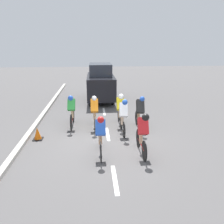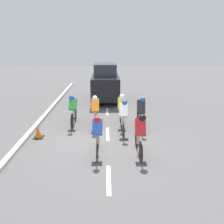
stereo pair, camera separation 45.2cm
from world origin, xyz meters
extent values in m
plane|color=#565454|center=(0.00, 0.00, 0.00)|extent=(60.00, 60.00, 0.00)
cube|color=white|center=(0.00, 2.37, 0.00)|extent=(0.12, 1.40, 0.01)
cube|color=white|center=(0.00, -0.83, 0.00)|extent=(0.12, 1.40, 0.01)
cube|color=white|center=(0.00, -4.03, 0.00)|extent=(0.12, 1.40, 0.01)
cube|color=#B7B2A8|center=(3.20, -0.83, 0.07)|extent=(0.20, 23.53, 0.14)
cylinder|color=black|center=(-0.62, -1.42, 0.33)|extent=(0.03, 0.66, 0.66)
cylinder|color=black|center=(-0.62, -0.40, 0.33)|extent=(0.03, 0.66, 0.66)
cylinder|color=#B7B7BC|center=(-0.62, -0.91, 0.33)|extent=(0.04, 1.02, 0.04)
cylinder|color=#B7B7BC|center=(-0.62, -1.09, 0.54)|extent=(0.04, 0.04, 0.42)
cylinder|color=green|center=(-0.62, -0.96, 0.43)|extent=(0.07, 0.07, 0.16)
cylinder|color=beige|center=(-0.62, -0.98, 0.51)|extent=(0.12, 0.23, 0.36)
cube|color=white|center=(-0.64, -0.81, 1.03)|extent=(0.36, 0.49, 0.60)
sphere|color=blue|center=(-0.66, -0.59, 1.41)|extent=(0.22, 0.22, 0.22)
cylinder|color=black|center=(-0.62, -2.37, 0.33)|extent=(0.03, 0.65, 0.65)
cylinder|color=black|center=(-0.62, -1.37, 0.33)|extent=(0.03, 0.65, 0.65)
cylinder|color=#B7B7BC|center=(-0.62, -1.87, 0.33)|extent=(0.04, 0.99, 0.04)
cylinder|color=#B7B7BC|center=(-0.62, -2.04, 0.54)|extent=(0.04, 0.04, 0.42)
cylinder|color=yellow|center=(-0.62, -1.92, 0.43)|extent=(0.07, 0.07, 0.16)
cylinder|color=#DBAD84|center=(-0.62, -1.94, 0.51)|extent=(0.12, 0.23, 0.36)
cube|color=yellow|center=(-0.63, -1.77, 1.03)|extent=(0.33, 0.49, 0.58)
sphere|color=white|center=(-0.64, -1.55, 1.41)|extent=(0.24, 0.24, 0.24)
cylinder|color=black|center=(-1.40, -1.83, 0.33)|extent=(0.03, 0.66, 0.66)
cylinder|color=black|center=(-1.40, -0.87, 0.33)|extent=(0.03, 0.66, 0.66)
cylinder|color=#B7B7BC|center=(-1.40, -1.35, 0.33)|extent=(0.04, 0.96, 0.04)
cylinder|color=#B7B7BC|center=(-1.40, -1.52, 0.54)|extent=(0.04, 0.04, 0.42)
cylinder|color=yellow|center=(-1.40, -1.40, 0.43)|extent=(0.07, 0.07, 0.16)
cylinder|color=tan|center=(-1.40, -1.42, 0.51)|extent=(0.12, 0.23, 0.36)
cube|color=black|center=(-1.42, -1.25, 1.04)|extent=(0.36, 0.50, 0.61)
sphere|color=blue|center=(-1.44, -1.03, 1.42)|extent=(0.21, 0.21, 0.21)
cylinder|color=black|center=(-1.03, 0.43, 0.33)|extent=(0.03, 0.66, 0.66)
cylinder|color=black|center=(-1.03, 1.41, 0.33)|extent=(0.03, 0.66, 0.66)
cylinder|color=red|center=(-1.03, 0.92, 0.33)|extent=(0.04, 0.98, 0.04)
cylinder|color=red|center=(-1.03, 0.75, 0.54)|extent=(0.04, 0.04, 0.42)
cylinder|color=#1999D8|center=(-1.03, 0.87, 0.43)|extent=(0.07, 0.07, 0.16)
cylinder|color=#DBAD84|center=(-1.03, 0.85, 0.51)|extent=(0.12, 0.23, 0.36)
cube|color=red|center=(-1.04, 1.02, 1.02)|extent=(0.35, 0.48, 0.58)
sphere|color=black|center=(-1.06, 1.24, 1.40)|extent=(0.23, 0.23, 0.23)
cylinder|color=black|center=(0.35, 0.39, 0.33)|extent=(0.03, 0.65, 0.65)
cylinder|color=black|center=(0.35, 1.38, 0.33)|extent=(0.03, 0.65, 0.65)
cylinder|color=black|center=(0.35, 0.88, 0.33)|extent=(0.04, 0.99, 0.04)
cylinder|color=black|center=(0.35, 0.71, 0.54)|extent=(0.04, 0.04, 0.42)
cylinder|color=#1999D8|center=(0.35, 0.83, 0.43)|extent=(0.07, 0.07, 0.16)
cylinder|color=tan|center=(0.35, 0.81, 0.51)|extent=(0.12, 0.23, 0.36)
cube|color=blue|center=(0.34, 0.98, 1.00)|extent=(0.33, 0.45, 0.53)
sphere|color=red|center=(0.33, 1.20, 1.34)|extent=(0.21, 0.21, 0.21)
cylinder|color=black|center=(1.53, -2.40, 0.36)|extent=(0.03, 0.72, 0.72)
cylinder|color=black|center=(1.53, -1.35, 0.36)|extent=(0.03, 0.72, 0.72)
cylinder|color=red|center=(1.53, -1.88, 0.36)|extent=(0.04, 1.05, 0.04)
cylinder|color=red|center=(1.53, -2.06, 0.57)|extent=(0.04, 0.04, 0.42)
cylinder|color=green|center=(1.53, -1.93, 0.46)|extent=(0.07, 0.07, 0.16)
cylinder|color=#DBAD84|center=(1.53, -1.96, 0.54)|extent=(0.12, 0.23, 0.36)
cube|color=green|center=(1.52, -1.78, 1.03)|extent=(0.33, 0.45, 0.53)
sphere|color=blue|center=(1.52, -1.56, 1.39)|extent=(0.22, 0.22, 0.22)
cylinder|color=black|center=(0.52, -2.13, 0.33)|extent=(0.03, 0.66, 0.66)
cylinder|color=black|center=(0.52, -1.15, 0.33)|extent=(0.03, 0.66, 0.66)
cylinder|color=black|center=(0.52, -1.64, 0.33)|extent=(0.04, 0.98, 0.04)
cylinder|color=black|center=(0.52, -1.81, 0.54)|extent=(0.04, 0.04, 0.42)
cylinder|color=white|center=(0.52, -1.69, 0.43)|extent=(0.07, 0.07, 0.16)
cylinder|color=#DBAD84|center=(0.52, -1.71, 0.51)|extent=(0.12, 0.23, 0.36)
cube|color=orange|center=(0.52, -1.54, 1.04)|extent=(0.32, 0.49, 0.59)
sphere|color=white|center=(0.52, -1.32, 1.42)|extent=(0.21, 0.21, 0.21)
cylinder|color=black|center=(-0.59, -5.40, 0.32)|extent=(0.14, 0.64, 0.64)
cylinder|color=black|center=(0.77, -5.40, 0.32)|extent=(0.14, 0.64, 0.64)
cylinder|color=black|center=(-0.59, -7.80, 0.32)|extent=(0.14, 0.64, 0.64)
cylinder|color=black|center=(0.77, -7.80, 0.32)|extent=(0.14, 0.64, 0.64)
cube|color=black|center=(0.09, -6.60, 0.99)|extent=(1.70, 3.87, 1.33)
cube|color=#2D333D|center=(0.09, -6.79, 2.02)|extent=(1.39, 2.13, 0.73)
cube|color=black|center=(2.75, -0.52, 0.01)|extent=(0.36, 0.36, 0.03)
cone|color=orange|center=(2.75, -0.52, 0.26)|extent=(0.28, 0.28, 0.46)
camera|label=1|loc=(0.50, 7.53, 3.54)|focal=35.00mm
camera|label=2|loc=(0.05, 7.55, 3.54)|focal=35.00mm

